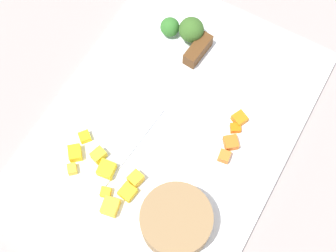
{
  "coord_description": "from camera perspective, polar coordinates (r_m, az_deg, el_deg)",
  "views": [
    {
      "loc": [
        -0.23,
        -0.13,
        0.66
      ],
      "look_at": [
        0.0,
        0.0,
        0.02
      ],
      "focal_mm": 50.7,
      "sensor_mm": 36.0,
      "label": 1
    }
  ],
  "objects": [
    {
      "name": "broccoli_floret_1",
      "position": [
        0.75,
        2.82,
        11.46
      ],
      "size": [
        0.04,
        0.04,
        0.05
      ],
      "color": "#81C36B",
      "rests_on": "cutting_board"
    },
    {
      "name": "carrot_dice_2",
      "position": [
        0.7,
        8.1,
        -0.24
      ],
      "size": [
        0.02,
        0.02,
        0.01
      ],
      "primitive_type": "cube",
      "rotation": [
        0.0,
        0.0,
        0.57
      ],
      "color": "orange",
      "rests_on": "cutting_board"
    },
    {
      "name": "cutting_board",
      "position": [
        0.7,
        0.0,
        -0.51
      ],
      "size": [
        0.49,
        0.34,
        0.01
      ],
      "primitive_type": "cube",
      "color": "white",
      "rests_on": "ground_plane"
    },
    {
      "name": "pepper_dice_7",
      "position": [
        0.68,
        -8.33,
        -3.5
      ],
      "size": [
        0.02,
        0.02,
        0.02
      ],
      "primitive_type": "cube",
      "rotation": [
        0.0,
        0.0,
        1.27
      ],
      "color": "yellow",
      "rests_on": "cutting_board"
    },
    {
      "name": "pepper_dice_5",
      "position": [
        0.66,
        -6.95,
        -9.61
      ],
      "size": [
        0.03,
        0.03,
        0.02
      ],
      "primitive_type": "cube",
      "rotation": [
        0.0,
        0.0,
        0.2
      ],
      "color": "yellow",
      "rests_on": "cutting_board"
    },
    {
      "name": "chef_knife",
      "position": [
        0.72,
        1.02,
        5.75
      ],
      "size": [
        0.29,
        0.05,
        0.02
      ],
      "rotation": [
        0.0,
        0.0,
        3.05
      ],
      "color": "silver",
      "rests_on": "cutting_board"
    },
    {
      "name": "pepper_dice_6",
      "position": [
        0.7,
        -9.97,
        -1.29
      ],
      "size": [
        0.02,
        0.02,
        0.01
      ],
      "primitive_type": "cube",
      "rotation": [
        0.0,
        0.0,
        0.9
      ],
      "color": "yellow",
      "rests_on": "cutting_board"
    },
    {
      "name": "carrot_dice_1",
      "position": [
        0.68,
        6.86,
        -3.51
      ],
      "size": [
        0.02,
        0.02,
        0.01
      ],
      "primitive_type": "cube",
      "rotation": [
        0.0,
        0.0,
        0.15
      ],
      "color": "orange",
      "rests_on": "cutting_board"
    },
    {
      "name": "carrot_dice_0",
      "position": [
        0.69,
        7.57,
        -2.01
      ],
      "size": [
        0.03,
        0.03,
        0.01
      ],
      "primitive_type": "cube",
      "rotation": [
        0.0,
        0.0,
        2.27
      ],
      "color": "orange",
      "rests_on": "cutting_board"
    },
    {
      "name": "pepper_dice_4",
      "position": [
        0.67,
        -7.48,
        -7.92
      ],
      "size": [
        0.02,
        0.02,
        0.01
      ],
      "primitive_type": "cube",
      "rotation": [
        0.0,
        0.0,
        1.89
      ],
      "color": "yellow",
      "rests_on": "cutting_board"
    },
    {
      "name": "broccoli_floret_0",
      "position": [
        0.76,
        0.23,
        11.8
      ],
      "size": [
        0.03,
        0.03,
        0.03
      ],
      "color": "#84C364",
      "rests_on": "cutting_board"
    },
    {
      "name": "ground_plane",
      "position": [
        0.71,
        0.0,
        -0.69
      ],
      "size": [
        4.0,
        4.0,
        0.0
      ],
      "primitive_type": "plane",
      "color": "gray"
    },
    {
      "name": "pepper_dice_3",
      "position": [
        0.69,
        -11.11,
        -3.21
      ],
      "size": [
        0.03,
        0.03,
        0.02
      ],
      "primitive_type": "cube",
      "rotation": [
        0.0,
        0.0,
        2.27
      ],
      "color": "yellow",
      "rests_on": "cutting_board"
    },
    {
      "name": "pepper_dice_1",
      "position": [
        0.68,
        -11.44,
        -5.11
      ],
      "size": [
        0.02,
        0.02,
        0.01
      ],
      "primitive_type": "cube",
      "rotation": [
        0.0,
        0.0,
        2.31
      ],
      "color": "yellow",
      "rests_on": "cutting_board"
    },
    {
      "name": "pepper_dice_8",
      "position": [
        0.67,
        -7.39,
        -5.22
      ],
      "size": [
        0.03,
        0.02,
        0.02
      ],
      "primitive_type": "cube",
      "rotation": [
        0.0,
        0.0,
        0.14
      ],
      "color": "yellow",
      "rests_on": "cutting_board"
    },
    {
      "name": "pepper_dice_0",
      "position": [
        0.66,
        -3.82,
        -6.38
      ],
      "size": [
        0.02,
        0.02,
        0.02
      ],
      "primitive_type": "cube",
      "rotation": [
        0.0,
        0.0,
        2.9
      ],
      "color": "yellow",
      "rests_on": "cutting_board"
    },
    {
      "name": "carrot_dice_3",
      "position": [
        0.7,
        8.59,
        0.88
      ],
      "size": [
        0.02,
        0.02,
        0.01
      ],
      "primitive_type": "cube",
      "rotation": [
        0.0,
        0.0,
        1.12
      ],
      "color": "orange",
      "rests_on": "cutting_board"
    },
    {
      "name": "pepper_dice_2",
      "position": [
        0.66,
        -5.19,
        -7.76
      ],
      "size": [
        0.02,
        0.02,
        0.01
      ],
      "primitive_type": "cube",
      "rotation": [
        0.0,
        0.0,
        3.01
      ],
      "color": "yellow",
      "rests_on": "cutting_board"
    },
    {
      "name": "prep_bowl",
      "position": [
        0.63,
        0.98,
        -11.33
      ],
      "size": [
        0.1,
        0.1,
        0.04
      ],
      "primitive_type": "cylinder",
      "color": "olive",
      "rests_on": "cutting_board"
    }
  ]
}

